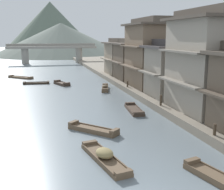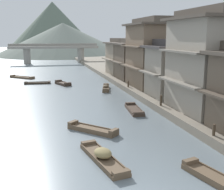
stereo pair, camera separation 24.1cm
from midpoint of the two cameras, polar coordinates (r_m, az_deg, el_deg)
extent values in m
cube|color=slate|center=(44.36, 12.20, 2.36)|extent=(18.00, 110.00, 0.68)
cube|color=brown|center=(22.30, -4.02, -6.85)|extent=(3.57, 3.74, 0.28)
cube|color=brown|center=(21.17, 0.19, -7.08)|extent=(0.91, 0.88, 0.25)
cube|color=brown|center=(23.39, -7.83, -5.39)|extent=(0.91, 0.88, 0.25)
cube|color=brown|center=(22.61, -3.32, -6.12)|extent=(2.54, 2.74, 0.08)
cube|color=brown|center=(21.90, -4.76, -6.72)|extent=(2.54, 2.74, 0.08)
cube|color=#423328|center=(28.28, 4.10, -2.95)|extent=(1.53, 4.23, 0.23)
cube|color=#423328|center=(30.05, 3.30, -1.65)|extent=(1.05, 0.46, 0.21)
cube|color=#423328|center=(26.42, 5.02, -3.50)|extent=(1.05, 0.46, 0.21)
cube|color=#423328|center=(28.13, 3.06, -2.69)|extent=(0.44, 3.63, 0.08)
cube|color=#423328|center=(28.36, 5.14, -2.60)|extent=(0.44, 3.63, 0.08)
cube|color=#33281E|center=(45.96, -14.73, 2.24)|extent=(3.92, 1.42, 0.19)
cube|color=#33281E|center=(45.82, -12.53, 2.54)|extent=(0.44, 1.04, 0.17)
cube|color=#33281E|center=(46.12, -16.93, 2.37)|extent=(0.44, 1.04, 0.17)
cube|color=#33281E|center=(46.46, -14.69, 2.50)|extent=(3.34, 0.34, 0.08)
cube|color=#33281E|center=(45.43, -14.79, 2.30)|extent=(3.34, 0.34, 0.08)
cube|color=brown|center=(17.35, -1.87, -12.41)|extent=(2.02, 5.11, 0.22)
cube|color=brown|center=(15.34, 1.79, -14.91)|extent=(1.01, 0.54, 0.19)
cube|color=brown|center=(19.29, -4.74, -9.28)|extent=(1.01, 0.54, 0.19)
cube|color=brown|center=(17.48, -0.37, -11.69)|extent=(0.96, 4.43, 0.08)
cube|color=brown|center=(17.12, -3.42, -12.23)|extent=(0.96, 4.43, 0.08)
ellipsoid|color=olive|center=(17.21, -1.88, -11.28)|extent=(1.20, 1.50, 0.53)
cube|color=brown|center=(39.46, -1.54, 1.23)|extent=(1.84, 4.34, 0.30)
cube|color=brown|center=(41.36, -1.50, 2.09)|extent=(0.82, 0.53, 0.27)
cube|color=brown|center=(37.46, -1.60, 1.12)|extent=(0.82, 0.53, 0.27)
cube|color=brown|center=(39.44, -2.10, 1.49)|extent=(0.98, 3.67, 0.08)
cube|color=brown|center=(39.42, -0.99, 1.50)|extent=(0.98, 3.67, 0.08)
ellipsoid|color=brown|center=(39.40, -1.55, 1.74)|extent=(0.99, 1.21, 0.42)
cube|color=brown|center=(52.92, -17.56, 3.26)|extent=(4.36, 4.13, 0.22)
cube|color=brown|center=(51.29, -15.77, 3.35)|extent=(0.94, 0.98, 0.20)
cube|color=brown|center=(54.56, -19.27, 3.60)|extent=(0.94, 0.98, 0.20)
cube|color=brown|center=(53.26, -17.18, 3.49)|extent=(3.30, 3.03, 0.08)
cube|color=brown|center=(52.55, -17.97, 3.35)|extent=(3.30, 3.03, 0.08)
cube|color=brown|center=(16.05, 19.30, -15.09)|extent=(1.92, 3.88, 0.25)
cube|color=brown|center=(17.01, 14.99, -12.35)|extent=(0.98, 0.58, 0.23)
cube|color=brown|center=(15.65, 18.14, -15.02)|extent=(0.87, 3.16, 0.08)
cube|color=brown|center=(16.30, 20.50, -14.08)|extent=(0.87, 3.16, 0.08)
cube|color=#423328|center=(44.24, -9.93, 2.16)|extent=(2.30, 3.63, 0.29)
cube|color=#423328|center=(45.61, -10.81, 2.75)|extent=(1.08, 0.70, 0.26)
cube|color=#423328|center=(42.80, -9.02, 2.25)|extent=(1.08, 0.70, 0.26)
cube|color=#423328|center=(43.99, -10.55, 2.33)|extent=(1.15, 2.78, 0.08)
cube|color=#423328|center=(44.44, -9.33, 2.46)|extent=(1.15, 2.78, 0.08)
cube|color=gray|center=(26.47, 17.69, 5.37)|extent=(4.57, 6.90, 7.80)
cube|color=gray|center=(25.34, 12.43, 2.43)|extent=(0.70, 6.90, 0.16)
cube|color=gray|center=(25.08, 12.69, 8.31)|extent=(0.70, 6.90, 0.16)
cube|color=#4C4238|center=(26.39, 18.23, 14.08)|extent=(5.47, 7.80, 0.24)
cube|color=#4C4238|center=(26.42, 18.29, 15.10)|extent=(2.74, 7.80, 0.70)
cube|color=gray|center=(32.63, 11.76, 4.41)|extent=(5.20, 4.79, 5.20)
cube|color=gray|center=(31.45, 6.92, 4.32)|extent=(0.70, 4.79, 0.16)
cube|color=#3D3838|center=(32.42, 11.96, 9.19)|extent=(6.10, 5.69, 0.24)
cube|color=#3D3838|center=(32.41, 12.00, 10.02)|extent=(3.12, 5.69, 0.70)
cube|color=#75604C|center=(38.36, 7.51, 7.52)|extent=(5.07, 7.26, 7.80)
cube|color=brown|center=(37.50, 3.34, 5.51)|extent=(0.70, 7.26, 0.16)
cube|color=brown|center=(37.32, 3.39, 9.49)|extent=(0.70, 7.26, 0.16)
cube|color=#4C4238|center=(38.31, 7.67, 13.52)|extent=(5.97, 8.16, 0.24)
cube|color=#4C4238|center=(38.33, 7.69, 14.23)|extent=(3.04, 8.16, 0.70)
cube|color=brown|center=(45.09, 3.89, 6.50)|extent=(4.73, 5.77, 5.20)
cube|color=#4D4135|center=(44.32, 0.53, 6.44)|extent=(0.70, 5.77, 0.16)
cube|color=#4C4238|center=(44.94, 3.93, 9.95)|extent=(5.63, 6.67, 0.24)
cube|color=#4C4238|center=(44.94, 3.94, 10.55)|extent=(2.84, 6.67, 0.70)
cube|color=gray|center=(51.10, 1.60, 7.09)|extent=(4.61, 6.00, 5.20)
cube|color=#6E6151|center=(50.44, -1.33, 7.04)|extent=(0.70, 6.00, 0.16)
cube|color=#4C4238|center=(50.97, 1.61, 10.14)|extent=(5.51, 6.90, 0.24)
cube|color=#4C4238|center=(50.96, 1.62, 10.67)|extent=(2.77, 6.90, 0.70)
cylinder|color=#473828|center=(20.52, 19.12, -6.40)|extent=(0.20, 0.20, 0.77)
cylinder|color=#473828|center=(27.95, 9.27, -1.02)|extent=(0.20, 0.20, 0.99)
cylinder|color=#473828|center=(37.72, 2.86, 2.15)|extent=(0.20, 0.20, 0.77)
cube|color=gray|center=(80.27, -11.69, 9.11)|extent=(23.63, 2.40, 0.60)
cylinder|color=gray|center=(80.34, -16.71, 7.25)|extent=(1.80, 1.80, 3.94)
cylinder|color=gray|center=(81.03, -6.57, 7.68)|extent=(1.80, 1.80, 3.94)
cube|color=gray|center=(81.24, -11.74, 9.59)|extent=(23.63, 0.30, 0.70)
cone|color=slate|center=(116.60, -10.00, 10.73)|extent=(52.22, 52.22, 12.21)
cone|color=#5B6B5B|center=(145.60, -11.95, 12.92)|extent=(44.94, 44.94, 23.17)
camera|label=1|loc=(0.12, -90.26, -0.05)|focal=46.75mm
camera|label=2|loc=(0.12, 89.74, 0.05)|focal=46.75mm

